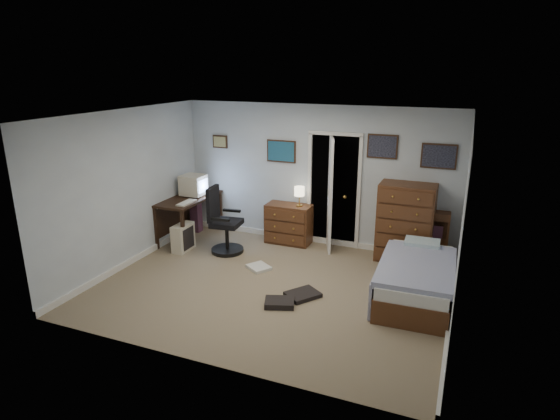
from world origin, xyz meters
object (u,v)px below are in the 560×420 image
(office_chair, at_px, (223,227))
(tall_dresser, at_px, (405,223))
(computer_desk, at_px, (185,207))
(bed, at_px, (415,279))
(low_dresser, at_px, (289,224))

(office_chair, height_order, tall_dresser, tall_dresser)
(computer_desk, height_order, bed, computer_desk)
(computer_desk, distance_m, bed, 4.37)
(tall_dresser, xyz_separation_m, bed, (0.34, -1.31, -0.37))
(bed, bearing_deg, tall_dresser, 103.07)
(office_chair, distance_m, tall_dresser, 3.08)
(bed, bearing_deg, office_chair, 169.97)
(office_chair, bearing_deg, computer_desk, 155.44)
(low_dresser, bearing_deg, computer_desk, -164.67)
(office_chair, xyz_separation_m, low_dresser, (0.90, 0.84, -0.09))
(low_dresser, xyz_separation_m, bed, (2.41, -1.33, -0.08))
(office_chair, distance_m, bed, 3.34)
(computer_desk, bearing_deg, tall_dresser, 7.06)
(computer_desk, xyz_separation_m, low_dresser, (1.88, 0.51, -0.26))
(low_dresser, height_order, bed, low_dresser)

